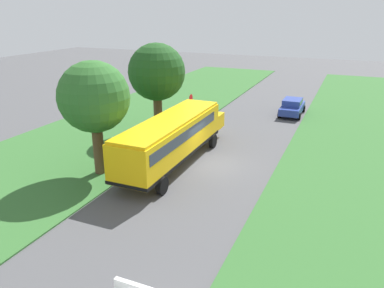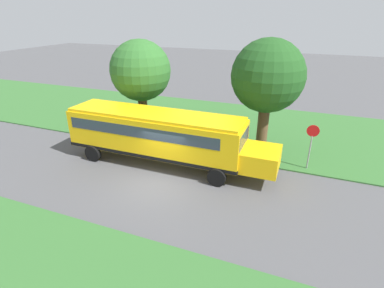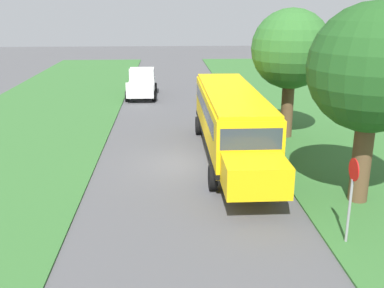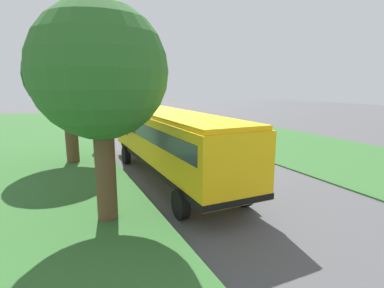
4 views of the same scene
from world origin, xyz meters
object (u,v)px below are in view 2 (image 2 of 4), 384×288
Objects in this scene: oak_tree_beside_bus at (142,70)px; oak_tree_roadside_mid at (267,76)px; school_bus at (159,133)px; stop_sign at (311,142)px.

oak_tree_beside_bus is 0.96× the size of oak_tree_roadside_mid.
school_bus is at bearing 40.24° from oak_tree_beside_bus.
school_bus reaches higher than stop_sign.
oak_tree_beside_bus is at bearing -139.76° from school_bus.
oak_tree_beside_bus is (-3.50, -2.96, 2.85)m from school_bus.
school_bus is 1.75× the size of oak_tree_roadside_mid.
oak_tree_beside_bus is at bearing -95.71° from stop_sign.
school_bus is 4.53× the size of stop_sign.
oak_tree_roadside_mid is at bearing 93.01° from oak_tree_beside_bus.
stop_sign is at bearing 84.29° from oak_tree_beside_bus.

